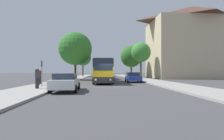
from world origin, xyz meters
TOP-DOWN VIEW (x-y plane):
  - ground_plane at (0.00, 0.00)m, footprint 300.00×300.00m
  - sidewalk_left at (-7.00, 0.00)m, footprint 4.00×120.00m
  - sidewalk_right at (7.00, 0.00)m, footprint 4.00×120.00m
  - building_right_background at (21.13, 21.86)m, footprint 20.02×12.60m
  - bus_front at (-0.79, 5.88)m, footprint 2.82×10.44m
  - bus_middle at (-0.87, 18.14)m, footprint 2.87×10.26m
  - bus_rear at (-0.74, 33.10)m, footprint 2.95×12.14m
  - parked_car_left_curb at (-4.00, -4.66)m, footprint 2.21×4.66m
  - parked_car_right_near at (3.67, 6.69)m, footprint 2.20×4.46m
  - bus_stop_sign at (-7.02, -1.41)m, footprint 0.08×0.45m
  - pedestrian_waiting_near at (-7.87, -0.02)m, footprint 0.36×0.36m
  - pedestrian_waiting_far at (-6.64, -3.74)m, footprint 0.36×0.36m
  - pedestrian_walking_back at (-8.34, 2.00)m, footprint 0.36×0.36m
  - tree_left_near at (-6.76, 35.20)m, footprint 5.08×5.08m
  - tree_left_far at (-6.00, 14.28)m, footprint 6.27×6.27m
  - tree_right_near at (6.68, 25.55)m, footprint 5.54×5.54m
  - tree_right_mid at (7.64, 18.80)m, footprint 4.36×4.36m

SIDE VIEW (x-z plane):
  - ground_plane at x=0.00m, z-range 0.00..0.00m
  - sidewalk_left at x=-7.00m, z-range 0.00..0.15m
  - sidewalk_right at x=7.00m, z-range 0.00..0.15m
  - parked_car_left_curb at x=-4.00m, z-range 0.04..1.51m
  - parked_car_right_near at x=3.67m, z-range 0.03..1.52m
  - pedestrian_walking_back at x=-8.34m, z-range 0.16..1.90m
  - pedestrian_waiting_near at x=-7.87m, z-range 0.16..1.92m
  - pedestrian_waiting_far at x=-6.64m, z-range 0.17..2.04m
  - bus_front at x=-0.79m, z-range 0.11..3.31m
  - bus_stop_sign at x=-7.02m, z-range 0.46..3.05m
  - bus_middle at x=-0.87m, z-range 0.11..3.42m
  - bus_rear at x=-0.74m, z-range 0.12..3.60m
  - tree_right_near at x=6.68m, z-range 1.42..9.52m
  - tree_right_mid at x=7.64m, z-range 1.89..9.78m
  - tree_left_near at x=-6.76m, z-range 1.76..10.11m
  - tree_left_far at x=-6.00m, z-range 1.47..10.41m
  - building_right_background at x=21.13m, z-range 0.00..17.50m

